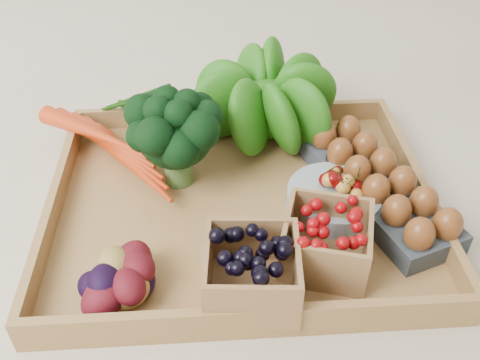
{
  "coord_description": "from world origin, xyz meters",
  "views": [
    {
      "loc": [
        -0.04,
        -0.59,
        0.55
      ],
      "look_at": [
        0.0,
        0.0,
        0.06
      ],
      "focal_mm": 40.0,
      "sensor_mm": 36.0,
      "label": 1
    }
  ],
  "objects": [
    {
      "name": "ground",
      "position": [
        0.0,
        0.0,
        0.0
      ],
      "size": [
        4.0,
        4.0,
        0.0
      ],
      "primitive_type": "plane",
      "color": "beige",
      "rests_on": "ground"
    },
    {
      "name": "tray",
      "position": [
        0.0,
        0.0,
        0.01
      ],
      "size": [
        0.55,
        0.45,
        0.01
      ],
      "primitive_type": "cube",
      "color": "#A37944",
      "rests_on": "ground"
    },
    {
      "name": "carrots",
      "position": [
        -0.18,
        0.11,
        0.04
      ],
      "size": [
        0.21,
        0.15,
        0.05
      ],
      "primitive_type": null,
      "color": "red",
      "rests_on": "tray"
    },
    {
      "name": "lettuce",
      "position": [
        0.06,
        0.18,
        0.1
      ],
      "size": [
        0.16,
        0.16,
        0.16
      ],
      "primitive_type": "sphere",
      "color": "#18570D",
      "rests_on": "tray"
    },
    {
      "name": "broccoli",
      "position": [
        -0.09,
        0.06,
        0.07
      ],
      "size": [
        0.14,
        0.14,
        0.11
      ],
      "primitive_type": null,
      "color": "black",
      "rests_on": "tray"
    },
    {
      "name": "cherry_bowl",
      "position": [
        0.13,
        -0.02,
        0.03
      ],
      "size": [
        0.14,
        0.14,
        0.04
      ],
      "primitive_type": "cylinder",
      "color": "#8C9EA5",
      "rests_on": "tray"
    },
    {
      "name": "egg_carton",
      "position": [
        0.2,
        -0.01,
        0.03
      ],
      "size": [
        0.19,
        0.3,
        0.03
      ],
      "primitive_type": "cube",
      "rotation": [
        0.0,
        0.0,
        0.35
      ],
      "color": "#3C444C",
      "rests_on": "tray"
    },
    {
      "name": "potatoes",
      "position": [
        -0.15,
        -0.16,
        0.05
      ],
      "size": [
        0.13,
        0.13,
        0.08
      ],
      "primitive_type": null,
      "color": "#440A12",
      "rests_on": "tray"
    },
    {
      "name": "punnet_blackberry",
      "position": [
        0.0,
        -0.17,
        0.05
      ],
      "size": [
        0.12,
        0.12,
        0.08
      ],
      "primitive_type": "cube",
      "rotation": [
        0.0,
        0.0,
        -0.08
      ],
      "color": "black",
      "rests_on": "tray"
    },
    {
      "name": "punnet_raspberry",
      "position": [
        0.1,
        -0.12,
        0.05
      ],
      "size": [
        0.14,
        0.14,
        0.07
      ],
      "primitive_type": "cube",
      "rotation": [
        0.0,
        0.0,
        -0.28
      ],
      "color": "maroon",
      "rests_on": "tray"
    }
  ]
}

